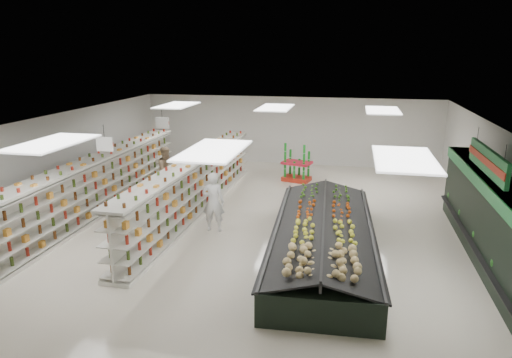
% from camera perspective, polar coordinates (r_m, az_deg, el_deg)
% --- Properties ---
extents(floor, '(16.00, 16.00, 0.00)m').
position_cam_1_polar(floor, '(14.65, -0.36, -5.32)').
color(floor, beige).
rests_on(floor, ground).
extents(ceiling, '(14.00, 16.00, 0.02)m').
position_cam_1_polar(ceiling, '(13.83, -0.39, 7.16)').
color(ceiling, white).
rests_on(ceiling, wall_back).
extents(wall_back, '(14.00, 0.02, 3.20)m').
position_cam_1_polar(wall_back, '(21.87, 4.13, 6.03)').
color(wall_back, silver).
rests_on(wall_back, floor).
extents(wall_front, '(14.00, 0.02, 3.20)m').
position_cam_1_polar(wall_front, '(7.12, -14.82, -15.76)').
color(wall_front, silver).
rests_on(wall_front, floor).
extents(wall_left, '(0.02, 16.00, 3.20)m').
position_cam_1_polar(wall_left, '(17.04, -24.05, 1.94)').
color(wall_left, silver).
rests_on(wall_left, floor).
extents(wall_right, '(0.02, 16.00, 3.20)m').
position_cam_1_polar(wall_right, '(14.44, 27.90, -0.83)').
color(wall_right, silver).
rests_on(wall_right, floor).
extents(produce_wall_case, '(0.93, 8.00, 2.20)m').
position_cam_1_polar(produce_wall_case, '(13.03, 27.42, -4.07)').
color(produce_wall_case, black).
rests_on(produce_wall_case, floor).
extents(aisle_sign_near, '(0.52, 0.06, 0.75)m').
position_cam_1_polar(aisle_sign_near, '(13.44, -18.37, 4.16)').
color(aisle_sign_near, white).
rests_on(aisle_sign_near, ceiling).
extents(aisle_sign_far, '(0.52, 0.06, 0.75)m').
position_cam_1_polar(aisle_sign_far, '(16.95, -11.64, 6.89)').
color(aisle_sign_far, white).
rests_on(aisle_sign_far, ceiling).
extents(hortifruti_banner, '(0.12, 3.20, 0.95)m').
position_cam_1_polar(hortifruti_banner, '(12.59, 26.97, 2.04)').
color(hortifruti_banner, '#207A38').
rests_on(hortifruti_banner, ceiling).
extents(gondola_left, '(0.82, 10.89, 1.89)m').
position_cam_1_polar(gondola_left, '(16.18, -19.03, -0.92)').
color(gondola_left, white).
rests_on(gondola_left, floor).
extents(gondola_center, '(1.08, 10.65, 1.84)m').
position_cam_1_polar(gondola_center, '(15.40, -7.64, -1.08)').
color(gondola_center, white).
rests_on(gondola_center, floor).
extents(produce_island, '(3.01, 7.44, 1.09)m').
position_cam_1_polar(produce_island, '(12.35, 8.39, -7.12)').
color(produce_island, black).
rests_on(produce_island, floor).
extents(soda_endcap, '(1.32, 1.06, 1.48)m').
position_cam_1_polar(soda_endcap, '(19.04, 5.13, 1.84)').
color(soda_endcap, red).
rests_on(soda_endcap, floor).
extents(shopper_main, '(0.71, 0.51, 1.82)m').
position_cam_1_polar(shopper_main, '(13.68, -5.36, -2.87)').
color(shopper_main, white).
rests_on(shopper_main, floor).
extents(shopper_background, '(0.88, 1.02, 1.79)m').
position_cam_1_polar(shopper_background, '(17.67, -11.07, 1.12)').
color(shopper_background, tan).
rests_on(shopper_background, floor).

